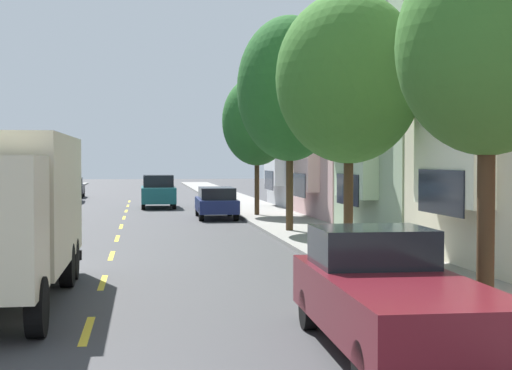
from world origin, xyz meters
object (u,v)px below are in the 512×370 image
at_px(street_tree_nearest, 487,48).
at_px(moving_teal_sedan, 158,191).
at_px(street_tree_farthest, 257,121).
at_px(delivery_box_truck, 4,206).
at_px(parked_wagon_navy, 216,202).
at_px(parked_hatchback_black, 72,187).
at_px(parked_wagon_white, 36,200).
at_px(parked_suv_sky, 64,187).
at_px(street_tree_third, 290,89).
at_px(parked_pickup_burgundy, 390,295).
at_px(street_tree_second, 349,78).

height_order(street_tree_nearest, moving_teal_sedan, street_tree_nearest).
height_order(street_tree_farthest, delivery_box_truck, street_tree_farthest).
xyz_separation_m(parked_wagon_navy, parked_hatchback_black, (-8.73, 22.13, -0.05)).
relative_size(parked_wagon_white, parked_suv_sky, 0.98).
bearing_deg(parked_wagon_white, delivery_box_truck, -83.82).
bearing_deg(street_tree_third, parked_wagon_navy, 103.88).
bearing_deg(parked_wagon_navy, parked_pickup_burgundy, -89.86).
distance_m(street_tree_second, street_tree_farthest, 16.82).
bearing_deg(parked_hatchback_black, street_tree_third, -70.46).
distance_m(street_tree_nearest, delivery_box_truck, 9.51).
height_order(street_tree_nearest, parked_wagon_white, street_tree_nearest).
bearing_deg(street_tree_nearest, street_tree_third, 90.00).
bearing_deg(parked_wagon_white, parked_wagon_navy, -19.90).
relative_size(street_tree_farthest, parked_suv_sky, 1.39).
height_order(delivery_box_truck, parked_pickup_burgundy, delivery_box_truck).
relative_size(street_tree_third, delivery_box_truck, 1.00).
distance_m(parked_hatchback_black, moving_teal_sedan, 14.69).
bearing_deg(parked_wagon_white, parked_pickup_burgundy, -73.09).
height_order(street_tree_third, moving_teal_sedan, street_tree_third).
relative_size(street_tree_farthest, moving_teal_sedan, 1.40).
relative_size(parked_wagon_white, moving_teal_sedan, 0.99).
xyz_separation_m(street_tree_second, moving_teal_sedan, (-4.60, 25.32, -4.00)).
height_order(street_tree_second, street_tree_third, street_tree_third).
bearing_deg(parked_wagon_navy, street_tree_farthest, 8.11).
distance_m(parked_suv_sky, moving_teal_sedan, 9.24).
bearing_deg(street_tree_farthest, street_tree_nearest, -90.00).
distance_m(street_tree_third, street_tree_farthest, 8.45).
bearing_deg(street_tree_farthest, parked_wagon_navy, -171.89).
distance_m(street_tree_farthest, moving_teal_sedan, 10.35).
height_order(street_tree_third, parked_wagon_white, street_tree_third).
height_order(street_tree_third, delivery_box_truck, street_tree_third).
height_order(street_tree_second, moving_teal_sedan, street_tree_second).
height_order(parked_wagon_navy, moving_teal_sedan, moving_teal_sedan).
height_order(street_tree_farthest, parked_wagon_navy, street_tree_farthest).
relative_size(street_tree_nearest, delivery_box_truck, 0.77).
relative_size(street_tree_third, parked_pickup_burgundy, 1.51).
distance_m(street_tree_third, parked_suv_sky, 26.55).
distance_m(parked_suv_sky, parked_wagon_navy, 17.99).
relative_size(parked_suv_sky, parked_hatchback_black, 1.20).
distance_m(parked_wagon_white, moving_teal_sedan, 8.37).
bearing_deg(street_tree_second, parked_wagon_white, 118.74).
relative_size(street_tree_nearest, street_tree_farthest, 0.93).
xyz_separation_m(parked_wagon_navy, moving_teal_sedan, (-2.59, 8.79, 0.18)).
bearing_deg(street_tree_third, street_tree_nearest, -90.00).
distance_m(street_tree_second, moving_teal_sedan, 26.05).
xyz_separation_m(street_tree_second, parked_wagon_navy, (-2.01, 16.53, -4.19)).
bearing_deg(street_tree_farthest, delivery_box_truck, -111.10).
distance_m(street_tree_second, parked_wagon_white, 22.88).
bearing_deg(parked_wagon_navy, parked_suv_sky, 118.74).
bearing_deg(delivery_box_truck, parked_suv_sky, 93.82).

